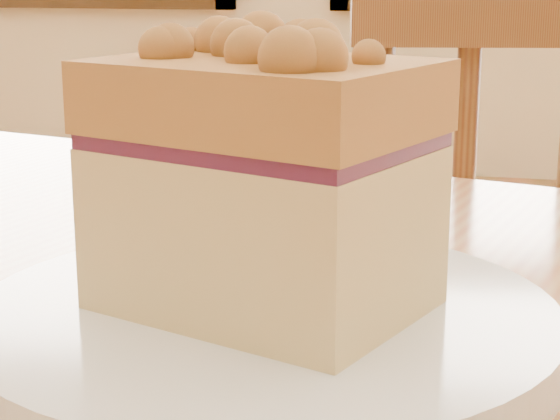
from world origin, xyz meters
TOP-DOWN VIEW (x-y plane):
  - cafe_chair_main at (0.19, 0.67)m, footprint 0.48×0.48m
  - plate at (0.06, 0.07)m, footprint 0.25×0.25m
  - cake_slice at (0.06, 0.07)m, footprint 0.15×0.13m

SIDE VIEW (x-z plane):
  - cafe_chair_main at x=0.19m, z-range 0.00..0.92m
  - plate at x=0.06m, z-range 0.75..0.77m
  - cake_slice at x=0.06m, z-range 0.77..0.89m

